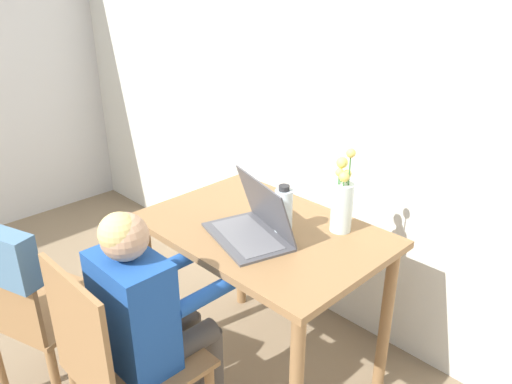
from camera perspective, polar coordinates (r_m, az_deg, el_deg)
The scene contains 8 objects.
wall_back at distance 2.37m, azimuth 8.99°, elevation 12.95°, with size 6.40×0.05×2.50m.
dining_table at distance 2.08m, azimuth 0.76°, elevation -6.80°, with size 0.98×0.67×0.74m.
chair_occupied at distance 1.85m, azimuth -15.06°, elevation -18.85°, with size 0.40×0.40×0.88m.
chair_spare at distance 2.10m, azimuth -25.50°, elevation -9.86°, with size 0.51×0.53×0.89m.
person_seated at distance 1.78m, azimuth -12.13°, elevation -13.17°, with size 0.30×0.42×1.03m.
laptop at distance 1.94m, azimuth -0.16°, elevation -3.63°, with size 0.41×0.33×0.23m.
flower_vase at distance 1.98m, azimuth 9.82°, elevation -1.04°, with size 0.09×0.09×0.35m.
water_bottle at distance 1.95m, azimuth 3.17°, elevation -2.16°, with size 0.07×0.07×0.20m.
Camera 1 is at (1.38, 0.35, 1.69)m, focal length 35.00 mm.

